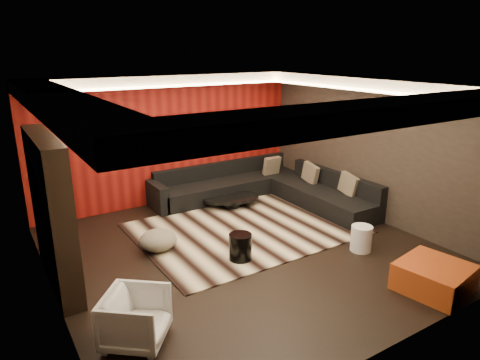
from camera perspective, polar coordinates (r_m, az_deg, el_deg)
floor at (r=7.43m, az=0.51°, el=-9.37°), size 6.00×6.00×0.02m
ceiling at (r=6.67m, az=0.58°, el=12.86°), size 6.00×6.00×0.02m
wall_back at (r=9.52m, az=-9.34°, el=5.37°), size 6.00×0.02×2.80m
wall_left at (r=5.94m, az=-24.74°, el=-3.25°), size 0.02×6.00×2.80m
wall_right at (r=8.87m, az=17.18°, el=3.95°), size 0.02×6.00×2.80m
red_feature_wall at (r=9.48m, az=-9.24°, el=5.33°), size 5.98×0.05×2.78m
soffit_back at (r=9.06m, az=-8.94°, el=13.04°), size 6.00×0.60×0.22m
soffit_front at (r=4.66m, az=19.05°, el=8.56°), size 6.00×0.60×0.22m
soffit_left at (r=5.70m, az=-23.26°, el=9.54°), size 0.60×4.80×0.22m
soffit_right at (r=8.45m, az=16.55°, el=12.27°), size 0.60×4.80×0.22m
cove_back at (r=8.76m, az=-8.00°, el=12.35°), size 4.80×0.08×0.04m
cove_front at (r=4.89m, az=15.86°, el=8.15°), size 4.80×0.08×0.04m
cove_left at (r=5.77m, az=-19.81°, el=9.09°), size 0.08×4.80×0.04m
cove_right at (r=8.20m, az=14.88°, el=11.64°), size 0.08×4.80×0.04m
tv_surround at (r=6.62m, az=-23.81°, el=-3.88°), size 0.30×2.00×2.20m
tv_screen at (r=6.53m, az=-22.80°, el=-0.78°), size 0.04×1.30×0.80m
tv_shelf at (r=6.78m, az=-22.07°, el=-6.82°), size 0.04×1.60×0.04m
rug at (r=8.24m, az=0.71°, el=-6.46°), size 4.04×3.05×0.02m
coffee_table at (r=9.31m, az=-1.18°, el=-2.86°), size 1.54×1.54×0.21m
drum_stool at (r=7.00m, az=0.05°, el=-8.88°), size 0.47×0.47×0.44m
striped_pouf at (r=7.46m, az=-10.86°, el=-7.87°), size 0.82×0.82×0.35m
white_side_table at (r=7.61m, az=15.86°, el=-7.50°), size 0.42×0.42×0.44m
orange_ottoman at (r=6.81m, az=24.43°, el=-11.72°), size 1.03×1.03×0.40m
armchair at (r=5.34m, az=-13.73°, el=-17.47°), size 0.98×0.98×0.64m
sectional_sofa at (r=9.66m, az=3.21°, el=-1.24°), size 3.65×3.50×0.75m
throw_pillows at (r=9.68m, az=9.11°, el=0.81°), size 0.75×2.38×0.50m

